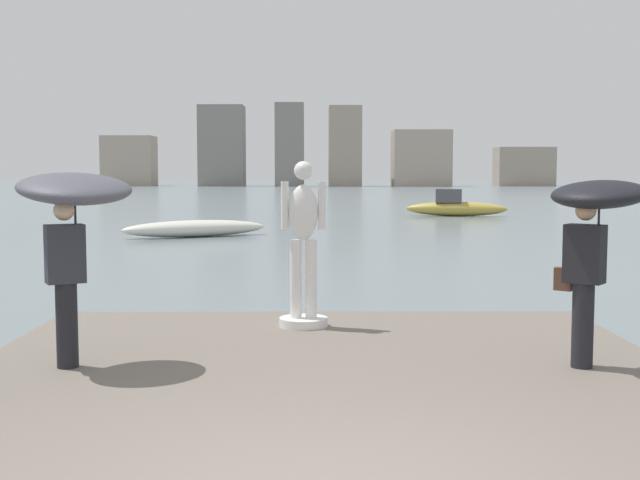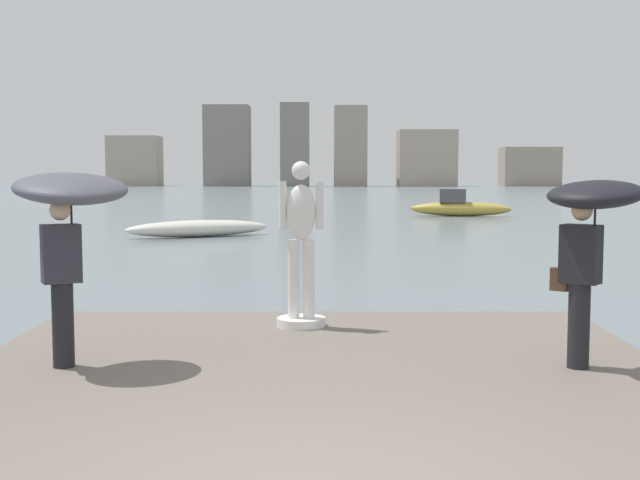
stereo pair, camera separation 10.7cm
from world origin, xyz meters
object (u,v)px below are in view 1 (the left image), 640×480
at_px(onlooker_left, 73,209).
at_px(boat_mid, 195,229).
at_px(onlooker_right, 594,221).
at_px(boat_near, 455,207).
at_px(statue_white_figure, 303,252).

bearing_deg(onlooker_left, boat_mid, 95.17).
xyz_separation_m(onlooker_left, onlooker_right, (5.33, -0.14, -0.12)).
distance_m(onlooker_left, boat_near, 37.01).
distance_m(statue_white_figure, onlooker_left, 3.23).
distance_m(statue_white_figure, boat_near, 34.35).
bearing_deg(onlooker_right, boat_near, 82.22).
height_order(onlooker_left, boat_mid, onlooker_left).
bearing_deg(onlooker_right, onlooker_left, 178.49).
bearing_deg(boat_near, onlooker_left, -106.02).
height_order(onlooker_right, boat_near, onlooker_right).
distance_m(boat_near, boat_mid, 18.52).
bearing_deg(onlooker_right, statue_white_figure, 142.82).
bearing_deg(statue_white_figure, boat_mid, 102.45).
distance_m(onlooker_right, boat_near, 36.05).
relative_size(onlooker_right, boat_near, 0.36).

